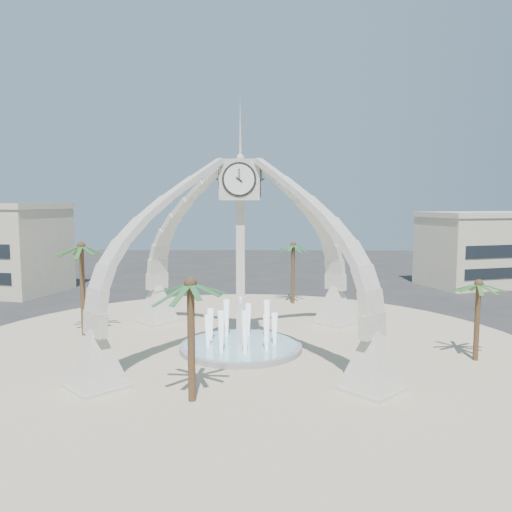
{
  "coord_description": "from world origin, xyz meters",
  "views": [
    {
      "loc": [
        1.84,
        -31.8,
        9.62
      ],
      "look_at": [
        0.94,
        2.0,
        6.03
      ],
      "focal_mm": 35.0,
      "sensor_mm": 36.0,
      "label": 1
    }
  ],
  "objects_px": {
    "palm_east": "(479,285)",
    "palm_north": "(293,246)",
    "palm_west": "(81,247)",
    "clock_tower": "(241,252)",
    "fountain": "(241,346)",
    "palm_south": "(190,285)"
  },
  "relations": [
    {
      "from": "palm_east",
      "to": "palm_north",
      "type": "bearing_deg",
      "value": 121.16
    },
    {
      "from": "palm_east",
      "to": "palm_west",
      "type": "relative_size",
      "value": 0.74
    },
    {
      "from": "clock_tower",
      "to": "palm_west",
      "type": "xyz_separation_m",
      "value": [
        -11.62,
        3.33,
        -0.02
      ]
    },
    {
      "from": "fountain",
      "to": "palm_south",
      "type": "relative_size",
      "value": 1.22
    },
    {
      "from": "palm_west",
      "to": "palm_north",
      "type": "height_order",
      "value": "palm_west"
    },
    {
      "from": "fountain",
      "to": "palm_west",
      "type": "xyz_separation_m",
      "value": [
        -11.62,
        3.33,
        6.18
      ]
    },
    {
      "from": "palm_north",
      "to": "palm_south",
      "type": "xyz_separation_m",
      "value": [
        -6.0,
        -23.89,
        0.13
      ]
    },
    {
      "from": "fountain",
      "to": "palm_north",
      "type": "bearing_deg",
      "value": 75.05
    },
    {
      "from": "fountain",
      "to": "palm_north",
      "type": "distance_m",
      "value": 16.77
    },
    {
      "from": "palm_east",
      "to": "palm_south",
      "type": "relative_size",
      "value": 0.83
    },
    {
      "from": "clock_tower",
      "to": "palm_north",
      "type": "height_order",
      "value": "clock_tower"
    },
    {
      "from": "palm_west",
      "to": "palm_north",
      "type": "relative_size",
      "value": 1.14
    },
    {
      "from": "palm_east",
      "to": "palm_north",
      "type": "xyz_separation_m",
      "value": [
        -10.37,
        17.16,
        0.9
      ]
    },
    {
      "from": "palm_south",
      "to": "palm_north",
      "type": "bearing_deg",
      "value": 75.91
    },
    {
      "from": "fountain",
      "to": "palm_east",
      "type": "distance_m",
      "value": 15.24
    },
    {
      "from": "clock_tower",
      "to": "palm_west",
      "type": "distance_m",
      "value": 12.09
    },
    {
      "from": "clock_tower",
      "to": "palm_north",
      "type": "bearing_deg",
      "value": 75.05
    },
    {
      "from": "palm_south",
      "to": "palm_west",
      "type": "bearing_deg",
      "value": 129.35
    },
    {
      "from": "palm_north",
      "to": "palm_south",
      "type": "bearing_deg",
      "value": -104.09
    },
    {
      "from": "clock_tower",
      "to": "palm_south",
      "type": "bearing_deg",
      "value": -102.54
    },
    {
      "from": "palm_west",
      "to": "palm_north",
      "type": "bearing_deg",
      "value": 37.44
    },
    {
      "from": "fountain",
      "to": "palm_west",
      "type": "distance_m",
      "value": 13.57
    }
  ]
}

